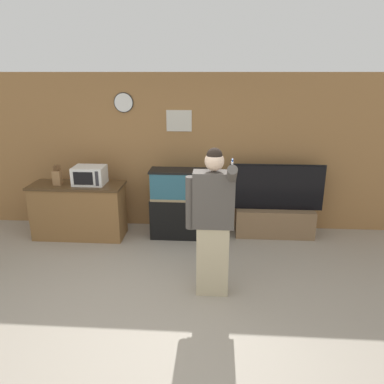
% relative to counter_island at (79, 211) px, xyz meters
% --- Properties ---
extents(ground_plane, '(18.00, 18.00, 0.00)m').
position_rel_counter_island_xyz_m(ground_plane, '(1.52, -2.09, -0.45)').
color(ground_plane, gray).
extents(wall_back_paneled, '(10.00, 0.08, 2.60)m').
position_rel_counter_island_xyz_m(wall_back_paneled, '(1.52, 0.61, 0.85)').
color(wall_back_paneled, olive).
rests_on(wall_back_paneled, ground_plane).
extents(counter_island, '(1.49, 0.57, 0.89)m').
position_rel_counter_island_xyz_m(counter_island, '(0.00, 0.00, 0.00)').
color(counter_island, brown).
rests_on(counter_island, ground_plane).
extents(microwave, '(0.49, 0.38, 0.29)m').
position_rel_counter_island_xyz_m(microwave, '(0.21, 0.04, 0.59)').
color(microwave, white).
rests_on(microwave, counter_island).
extents(knife_block, '(0.12, 0.11, 0.33)m').
position_rel_counter_island_xyz_m(knife_block, '(-0.29, -0.04, 0.57)').
color(knife_block, olive).
rests_on(knife_block, counter_island).
extents(aquarium_on_stand, '(1.07, 0.40, 1.13)m').
position_rel_counter_island_xyz_m(aquarium_on_stand, '(1.71, 0.11, 0.12)').
color(aquarium_on_stand, black).
rests_on(aquarium_on_stand, ground_plane).
extents(tv_on_stand, '(1.52, 0.40, 1.21)m').
position_rel_counter_island_xyz_m(tv_on_stand, '(3.19, 0.25, -0.09)').
color(tv_on_stand, brown).
rests_on(tv_on_stand, ground_plane).
extents(person_standing, '(0.57, 0.43, 1.81)m').
position_rel_counter_island_xyz_m(person_standing, '(2.19, -1.52, 0.49)').
color(person_standing, '#BCAD89').
rests_on(person_standing, ground_plane).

